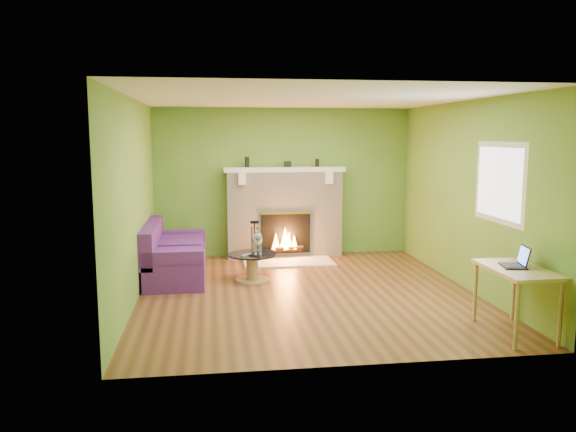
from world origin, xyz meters
name	(u,v)px	position (x,y,z in m)	size (l,w,h in m)	color
floor	(306,292)	(0.00, 0.00, 0.00)	(5.00, 5.00, 0.00)	#513217
ceiling	(307,99)	(0.00, 0.00, 2.60)	(5.00, 5.00, 0.00)	white
wall_back	(283,182)	(0.00, 2.50, 1.30)	(5.00, 5.00, 0.00)	#57842B
wall_front	(354,228)	(0.00, -2.50, 1.30)	(5.00, 5.00, 0.00)	#57842B
wall_left	(134,200)	(-2.25, 0.00, 1.30)	(5.00, 5.00, 0.00)	#57842B
wall_right	(466,195)	(2.25, 0.00, 1.30)	(5.00, 5.00, 0.00)	#57842B
window_frame	(499,183)	(2.24, -0.90, 1.55)	(1.20, 1.20, 0.00)	silver
window_pane	(499,183)	(2.23, -0.90, 1.55)	(1.06, 1.06, 0.00)	white
fireplace	(284,213)	(0.00, 2.32, 0.77)	(2.10, 0.46, 1.58)	beige
hearth	(288,262)	(0.00, 1.80, 0.01)	(1.50, 0.75, 0.03)	beige
mantel	(285,169)	(0.00, 2.30, 1.54)	(2.10, 0.28, 0.08)	white
sofa	(173,256)	(-1.86, 1.07, 0.32)	(0.87, 1.85, 0.83)	#4F1A66
coffee_table	(252,265)	(-0.69, 0.72, 0.23)	(0.71, 0.71, 0.40)	tan
desk	(517,276)	(1.95, -1.90, 0.64)	(0.57, 0.98, 0.73)	tan
cat	(257,241)	(-0.61, 0.77, 0.57)	(0.20, 0.55, 0.34)	slate
remote_silver	(246,255)	(-0.79, 0.60, 0.41)	(0.17, 0.04, 0.02)	gray
remote_black	(254,256)	(-0.67, 0.54, 0.41)	(0.16, 0.04, 0.02)	black
laptop	(514,256)	(1.93, -1.85, 0.84)	(0.26, 0.30, 0.23)	black
fire_tools	(255,240)	(-0.56, 1.95, 0.37)	(0.18, 0.18, 0.68)	black
mantel_vase_left	(247,162)	(-0.65, 2.33, 1.67)	(0.08, 0.08, 0.18)	black
mantel_vase_right	(317,163)	(0.58, 2.33, 1.65)	(0.07, 0.07, 0.14)	black
mantel_box	(288,164)	(0.06, 2.33, 1.63)	(0.12, 0.08, 0.10)	black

